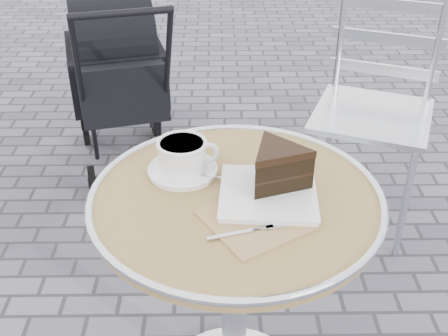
{
  "coord_description": "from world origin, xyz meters",
  "views": [
    {
      "loc": [
        -0.04,
        -1.11,
        1.51
      ],
      "look_at": [
        -0.03,
        0.05,
        0.78
      ],
      "focal_mm": 45.0,
      "sensor_mm": 36.0,
      "label": 1
    }
  ],
  "objects_px": {
    "cake_plate_set": "(275,173)",
    "cappuccino_set": "(183,159)",
    "cafe_table": "(235,248)",
    "baby_stroller": "(119,83)",
    "bistro_chair": "(380,82)"
  },
  "relations": [
    {
      "from": "cappuccino_set",
      "to": "baby_stroller",
      "type": "xyz_separation_m",
      "value": [
        -0.39,
        1.3,
        -0.36
      ]
    },
    {
      "from": "cake_plate_set",
      "to": "cappuccino_set",
      "type": "bearing_deg",
      "value": 161.21
    },
    {
      "from": "cafe_table",
      "to": "cappuccino_set",
      "type": "relative_size",
      "value": 3.69
    },
    {
      "from": "cappuccino_set",
      "to": "cake_plate_set",
      "type": "height_order",
      "value": "cake_plate_set"
    },
    {
      "from": "cappuccino_set",
      "to": "baby_stroller",
      "type": "bearing_deg",
      "value": 95.32
    },
    {
      "from": "cake_plate_set",
      "to": "bistro_chair",
      "type": "xyz_separation_m",
      "value": [
        0.51,
        0.95,
        -0.18
      ]
    },
    {
      "from": "cappuccino_set",
      "to": "cake_plate_set",
      "type": "distance_m",
      "value": 0.24
    },
    {
      "from": "cappuccino_set",
      "to": "baby_stroller",
      "type": "relative_size",
      "value": 0.21
    },
    {
      "from": "cafe_table",
      "to": "cappuccino_set",
      "type": "distance_m",
      "value": 0.26
    },
    {
      "from": "cafe_table",
      "to": "baby_stroller",
      "type": "height_order",
      "value": "baby_stroller"
    },
    {
      "from": "cappuccino_set",
      "to": "baby_stroller",
      "type": "height_order",
      "value": "baby_stroller"
    },
    {
      "from": "cappuccino_set",
      "to": "bistro_chair",
      "type": "bearing_deg",
      "value": 38.03
    },
    {
      "from": "cappuccino_set",
      "to": "baby_stroller",
      "type": "distance_m",
      "value": 1.4
    },
    {
      "from": "cake_plate_set",
      "to": "bistro_chair",
      "type": "height_order",
      "value": "bistro_chair"
    },
    {
      "from": "cafe_table",
      "to": "bistro_chair",
      "type": "distance_m",
      "value": 1.14
    }
  ]
}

